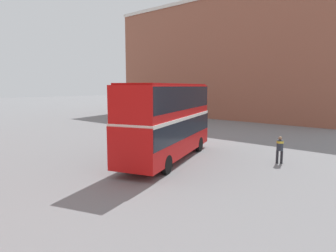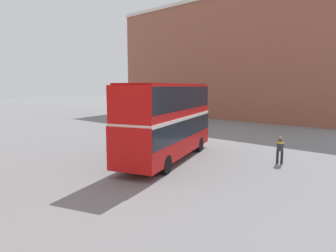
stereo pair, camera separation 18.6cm
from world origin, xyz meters
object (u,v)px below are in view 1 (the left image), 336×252
pedestrian_foreground (280,147)px  parked_car_side_street (159,117)px  double_decker_bus (168,117)px  parked_car_kerb_far (164,127)px

pedestrian_foreground → parked_car_side_street: size_ratio=0.38×
double_decker_bus → parked_car_kerb_far: bearing=24.5°
double_decker_bus → parked_car_kerb_far: size_ratio=2.39×
pedestrian_foreground → parked_car_kerb_far: pedestrian_foreground is taller
double_decker_bus → parked_car_side_street: (14.03, 14.03, -2.01)m
parked_car_kerb_far → parked_car_side_street: size_ratio=0.98×
parked_car_kerb_far → parked_car_side_street: parked_car_side_street is taller
pedestrian_foreground → parked_car_side_street: pedestrian_foreground is taller
parked_car_kerb_far → double_decker_bus: bearing=54.0°
double_decker_bus → pedestrian_foreground: (3.82, -5.80, -1.77)m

